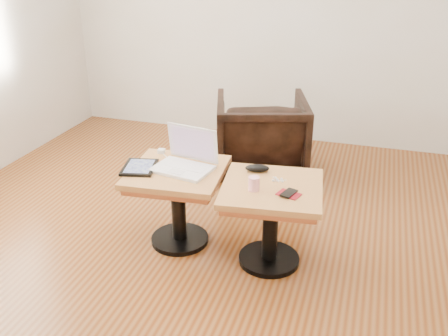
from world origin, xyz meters
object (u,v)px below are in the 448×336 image
(laptop, at_px, (186,160))
(striped_cup, at_px, (254,184))
(side_table_left, at_px, (178,188))
(side_table_right, at_px, (271,205))
(armchair, at_px, (261,136))

(laptop, bearing_deg, striped_cup, -9.43)
(side_table_left, distance_m, side_table_right, 0.61)
(armchair, bearing_deg, side_table_left, 60.62)
(side_table_right, relative_size, armchair, 0.86)
(side_table_left, distance_m, armchair, 1.20)
(side_table_right, height_order, laptop, laptop)
(side_table_left, xyz_separation_m, side_table_right, (0.60, -0.05, 0.00))
(striped_cup, xyz_separation_m, armchair, (-0.26, 1.30, -0.22))
(laptop, distance_m, armchair, 1.18)
(side_table_left, height_order, side_table_right, same)
(side_table_right, bearing_deg, striped_cup, -143.02)
(side_table_right, distance_m, laptop, 0.59)
(side_table_left, xyz_separation_m, striped_cup, (0.52, -0.13, 0.17))
(side_table_left, bearing_deg, striped_cup, -18.89)
(armchair, bearing_deg, laptop, 62.42)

